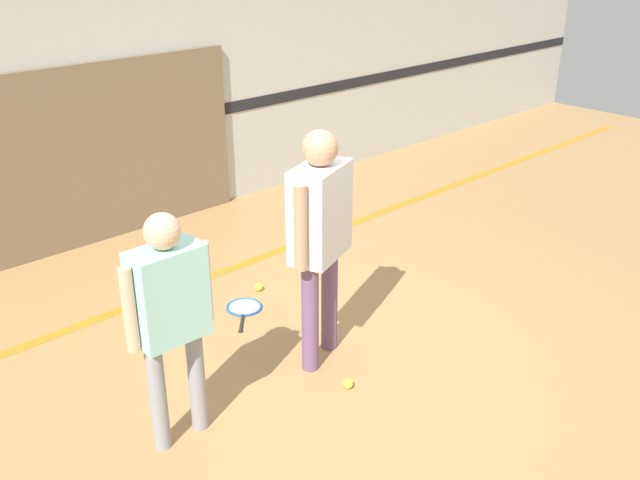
# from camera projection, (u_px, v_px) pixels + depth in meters

# --- Properties ---
(ground_plane) EXTENTS (16.00, 16.00, 0.00)m
(ground_plane) POSITION_uv_depth(u_px,v_px,m) (356.00, 355.00, 5.09)
(ground_plane) COLOR #A87F4C
(wall_back) EXTENTS (16.00, 0.07, 3.20)m
(wall_back) POSITION_uv_depth(u_px,v_px,m) (115.00, 68.00, 6.54)
(wall_back) COLOR beige
(wall_back) RESTS_ON ground_plane
(wall_panel) EXTENTS (2.79, 0.05, 1.69)m
(wall_panel) POSITION_uv_depth(u_px,v_px,m) (103.00, 154.00, 6.65)
(wall_panel) COLOR #756047
(wall_panel) RESTS_ON ground_plane
(floor_stripe) EXTENTS (14.40, 0.10, 0.01)m
(floor_stripe) POSITION_uv_depth(u_px,v_px,m) (216.00, 274.00, 6.24)
(floor_stripe) COLOR orange
(floor_stripe) RESTS_ON ground_plane
(person_instructor) EXTENTS (0.59, 0.40, 1.66)m
(person_instructor) POSITION_uv_depth(u_px,v_px,m) (320.00, 224.00, 4.65)
(person_instructor) COLOR #6B4C70
(person_instructor) RESTS_ON ground_plane
(person_student_left) EXTENTS (0.55, 0.23, 1.44)m
(person_student_left) POSITION_uv_depth(u_px,v_px,m) (170.00, 306.00, 3.93)
(person_student_left) COLOR gray
(person_student_left) RESTS_ON ground_plane
(racket_spare_on_floor) EXTENTS (0.46, 0.49, 0.03)m
(racket_spare_on_floor) POSITION_uv_depth(u_px,v_px,m) (244.00, 308.00, 5.68)
(racket_spare_on_floor) COLOR blue
(racket_spare_on_floor) RESTS_ON ground_plane
(tennis_ball_near_instructor) EXTENTS (0.07, 0.07, 0.07)m
(tennis_ball_near_instructor) POSITION_uv_depth(u_px,v_px,m) (348.00, 384.00, 4.71)
(tennis_ball_near_instructor) COLOR #CCE038
(tennis_ball_near_instructor) RESTS_ON ground_plane
(tennis_ball_by_spare_racket) EXTENTS (0.07, 0.07, 0.07)m
(tennis_ball_by_spare_racket) POSITION_uv_depth(u_px,v_px,m) (259.00, 287.00, 5.95)
(tennis_ball_by_spare_racket) COLOR #CCE038
(tennis_ball_by_spare_racket) RESTS_ON ground_plane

